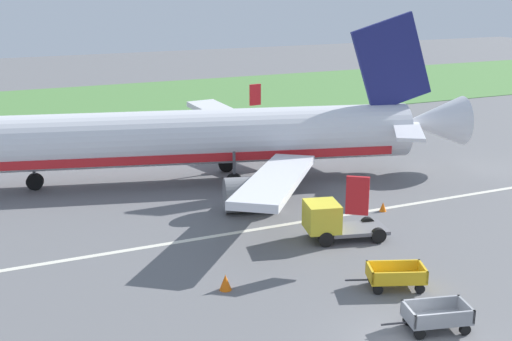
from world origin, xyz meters
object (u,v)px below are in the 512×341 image
object	(u,v)px
baggage_cart_third_in_row	(396,276)
traffic_cone_near_plane	(225,282)
airplane	(208,138)
baggage_cart_second_in_row	(437,316)
traffic_cone_mid_apron	(383,207)
service_truck_beside_carts	(331,220)

from	to	relation	value
baggage_cart_third_in_row	traffic_cone_near_plane	distance (m)	7.64
airplane	baggage_cart_second_in_row	xyz separation A→B (m)	(1.10, -22.77, -2.45)
airplane	traffic_cone_mid_apron	xyz separation A→B (m)	(7.35, -10.14, -2.77)
airplane	traffic_cone_mid_apron	world-z (taller)	airplane
baggage_cart_third_in_row	airplane	bearing A→B (deg)	95.52
airplane	traffic_cone_mid_apron	size ratio (longest dim) A/B	65.85
traffic_cone_near_plane	baggage_cart_third_in_row	bearing A→B (deg)	-23.11
baggage_cart_third_in_row	traffic_cone_mid_apron	distance (m)	10.47
airplane	traffic_cone_near_plane	xyz separation A→B (m)	(-5.18, -16.05, -2.69)
traffic_cone_near_plane	traffic_cone_mid_apron	size ratio (longest dim) A/B	1.30
airplane	traffic_cone_near_plane	distance (m)	17.08
airplane	traffic_cone_near_plane	size ratio (longest dim) A/B	50.84
airplane	baggage_cart_third_in_row	bearing A→B (deg)	-84.48
airplane	baggage_cart_third_in_row	size ratio (longest dim) A/B	10.40
airplane	service_truck_beside_carts	size ratio (longest dim) A/B	7.90
traffic_cone_mid_apron	airplane	bearing A→B (deg)	125.91
baggage_cart_second_in_row	traffic_cone_near_plane	distance (m)	9.20
baggage_cart_second_in_row	traffic_cone_mid_apron	distance (m)	14.09
baggage_cart_third_in_row	service_truck_beside_carts	distance (m)	6.28
service_truck_beside_carts	traffic_cone_near_plane	bearing A→B (deg)	-155.97
service_truck_beside_carts	traffic_cone_near_plane	world-z (taller)	service_truck_beside_carts
traffic_cone_near_plane	traffic_cone_mid_apron	distance (m)	13.85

